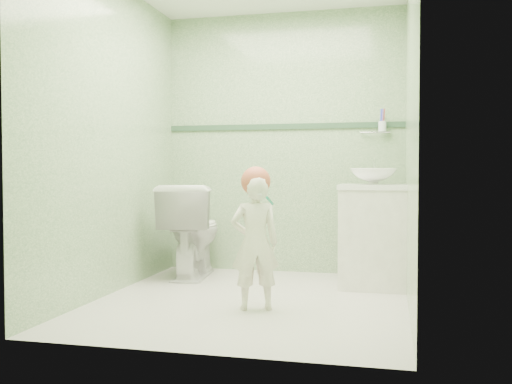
# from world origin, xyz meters

# --- Properties ---
(ground) EXTENTS (2.50, 2.50, 0.00)m
(ground) POSITION_xyz_m (0.00, 0.00, 0.00)
(ground) COLOR beige
(ground) RESTS_ON ground
(room_shell) EXTENTS (2.50, 2.54, 2.40)m
(room_shell) POSITION_xyz_m (0.00, 0.00, 1.20)
(room_shell) COLOR #77A072
(room_shell) RESTS_ON ground
(trim_stripe) EXTENTS (2.20, 0.02, 0.05)m
(trim_stripe) POSITION_xyz_m (0.00, 1.24, 1.35)
(trim_stripe) COLOR #2E4D35
(trim_stripe) RESTS_ON room_shell
(vanity) EXTENTS (0.52, 0.50, 0.80)m
(vanity) POSITION_xyz_m (0.84, 0.70, 0.40)
(vanity) COLOR beige
(vanity) RESTS_ON ground
(counter) EXTENTS (0.54, 0.52, 0.04)m
(counter) POSITION_xyz_m (0.84, 0.70, 0.81)
(counter) COLOR white
(counter) RESTS_ON vanity
(basin) EXTENTS (0.37, 0.37, 0.13)m
(basin) POSITION_xyz_m (0.84, 0.70, 0.89)
(basin) COLOR white
(basin) RESTS_ON counter
(faucet) EXTENTS (0.03, 0.13, 0.18)m
(faucet) POSITION_xyz_m (0.84, 0.89, 0.97)
(faucet) COLOR silver
(faucet) RESTS_ON counter
(cup_holder) EXTENTS (0.26, 0.07, 0.21)m
(cup_holder) POSITION_xyz_m (0.89, 1.18, 1.33)
(cup_holder) COLOR silver
(cup_holder) RESTS_ON room_shell
(toilet) EXTENTS (0.54, 0.85, 0.82)m
(toilet) POSITION_xyz_m (-0.74, 0.80, 0.41)
(toilet) COLOR white
(toilet) RESTS_ON ground
(toddler) EXTENTS (0.38, 0.32, 0.90)m
(toddler) POSITION_xyz_m (0.09, -0.26, 0.45)
(toddler) COLOR beige
(toddler) RESTS_ON ground
(hair_cap) EXTENTS (0.20, 0.20, 0.20)m
(hair_cap) POSITION_xyz_m (0.09, -0.23, 0.87)
(hair_cap) COLOR #BE593D
(hair_cap) RESTS_ON toddler
(teal_toothbrush) EXTENTS (0.10, 0.14, 0.08)m
(teal_toothbrush) POSITION_xyz_m (0.20, -0.35, 0.75)
(teal_toothbrush) COLOR #0F825E
(teal_toothbrush) RESTS_ON toddler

